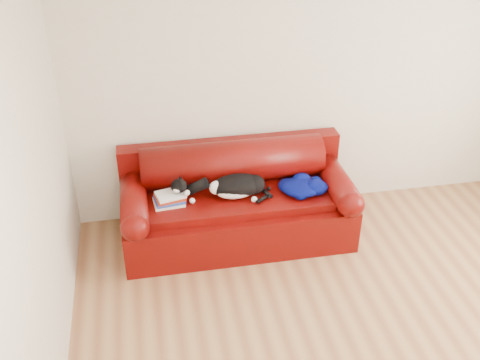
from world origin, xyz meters
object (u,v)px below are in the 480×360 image
(cat, at_px, (237,187))
(blanket, at_px, (302,186))
(sofa_base, at_px, (237,216))
(book_stack, at_px, (170,199))

(cat, xyz_separation_m, blanket, (0.60, -0.04, -0.04))
(sofa_base, xyz_separation_m, book_stack, (-0.62, -0.06, 0.31))
(book_stack, bearing_deg, sofa_base, 5.82)
(sofa_base, relative_size, book_stack, 7.43)
(book_stack, height_order, cat, cat)
(blanket, bearing_deg, cat, 176.01)
(sofa_base, height_order, cat, cat)
(cat, bearing_deg, blanket, 2.98)
(book_stack, distance_m, blanket, 1.20)
(cat, height_order, blanket, cat)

